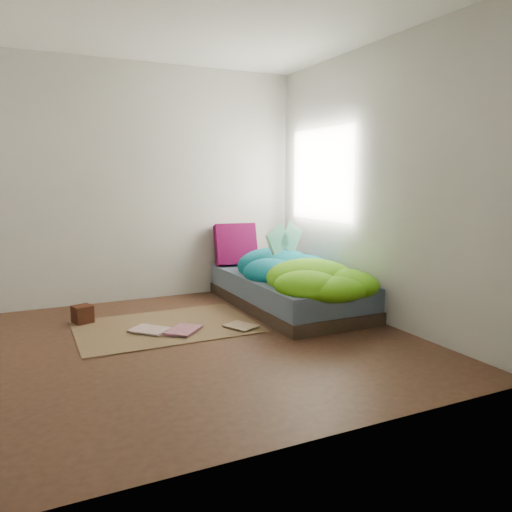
{
  "coord_description": "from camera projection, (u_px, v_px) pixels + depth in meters",
  "views": [
    {
      "loc": [
        -1.31,
        -3.82,
        1.36
      ],
      "look_at": [
        0.86,
        0.75,
        0.57
      ],
      "focal_mm": 35.0,
      "sensor_mm": 36.0,
      "label": 1
    }
  ],
  "objects": [
    {
      "name": "ground",
      "position": [
        201.0,
        342.0,
        4.17
      ],
      "size": [
        3.5,
        3.5,
        0.0
      ],
      "primitive_type": "cube",
      "color": "#3E2518",
      "rests_on": "ground"
    },
    {
      "name": "room_walls",
      "position": [
        199.0,
        144.0,
        3.93
      ],
      "size": [
        3.54,
        3.54,
        2.62
      ],
      "color": "beige",
      "rests_on": "ground"
    },
    {
      "name": "bed",
      "position": [
        287.0,
        291.0,
        5.31
      ],
      "size": [
        1.0,
        2.0,
        0.34
      ],
      "color": "#33271C",
      "rests_on": "ground"
    },
    {
      "name": "duvet",
      "position": [
        298.0,
        263.0,
        5.06
      ],
      "size": [
        0.96,
        1.84,
        0.34
      ],
      "primitive_type": null,
      "color": "#075673",
      "rests_on": "bed"
    },
    {
      "name": "rug",
      "position": [
        166.0,
        327.0,
        4.6
      ],
      "size": [
        1.6,
        1.1,
        0.01
      ],
      "primitive_type": "cube",
      "color": "brown",
      "rests_on": "ground"
    },
    {
      "name": "pillow_floral",
      "position": [
        263.0,
        258.0,
        6.03
      ],
      "size": [
        0.59,
        0.38,
        0.13
      ],
      "primitive_type": "cube",
      "rotation": [
        0.0,
        0.0,
        -0.05
      ],
      "color": "#EFE3CE",
      "rests_on": "bed"
    },
    {
      "name": "pillow_magenta",
      "position": [
        236.0,
        245.0,
        5.88
      ],
      "size": [
        0.5,
        0.22,
        0.49
      ],
      "primitive_type": "cube",
      "rotation": [
        0.0,
        0.0,
        -0.15
      ],
      "color": "#45042A",
      "rests_on": "bed"
    },
    {
      "name": "open_book",
      "position": [
        285.0,
        230.0,
        5.32
      ],
      "size": [
        0.46,
        0.25,
        0.27
      ],
      "primitive_type": null,
      "rotation": [
        0.0,
        0.0,
        0.35
      ],
      "color": "#2E8E34",
      "rests_on": "duvet"
    },
    {
      "name": "wooden_box",
      "position": [
        82.0,
        314.0,
        4.69
      ],
      "size": [
        0.2,
        0.2,
        0.16
      ],
      "primitive_type": "cube",
      "rotation": [
        0.0,
        0.0,
        0.3
      ],
      "color": "#37140C",
      "rests_on": "rug"
    },
    {
      "name": "floor_book_a",
      "position": [
        142.0,
        334.0,
        4.32
      ],
      "size": [
        0.39,
        0.4,
        0.02
      ],
      "primitive_type": "imported",
      "rotation": [
        0.0,
        0.0,
        0.73
      ],
      "color": "silver",
      "rests_on": "rug"
    },
    {
      "name": "floor_book_b",
      "position": [
        171.0,
        329.0,
        4.45
      ],
      "size": [
        0.4,
        0.4,
        0.03
      ],
      "primitive_type": "imported",
      "rotation": [
        0.0,
        0.0,
        -0.77
      ],
      "color": "pink",
      "rests_on": "rug"
    },
    {
      "name": "floor_book_c",
      "position": [
        233.0,
        329.0,
        4.47
      ],
      "size": [
        0.3,
        0.34,
        0.02
      ],
      "primitive_type": "imported",
      "rotation": [
        0.0,
        0.0,
        0.43
      ],
      "color": "tan",
      "rests_on": "rug"
    }
  ]
}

